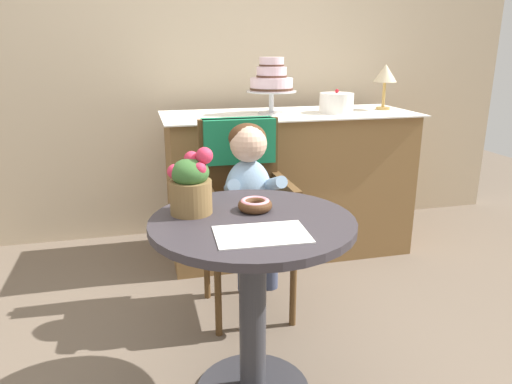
{
  "coord_description": "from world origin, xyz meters",
  "views": [
    {
      "loc": [
        -0.37,
        -1.52,
        1.29
      ],
      "look_at": [
        0.05,
        0.15,
        0.77
      ],
      "focal_mm": 33.72,
      "sensor_mm": 36.0,
      "label": 1
    }
  ],
  "objects_px": {
    "round_layer_cake": "(336,103)",
    "wicker_chair": "(243,185)",
    "seated_child": "(250,186)",
    "tiered_cake_stand": "(271,81)",
    "table_lamp": "(385,75)",
    "cafe_table": "(253,274)",
    "donut_front": "(255,204)",
    "flower_vase": "(191,183)"
  },
  "relations": [
    {
      "from": "round_layer_cake",
      "to": "wicker_chair",
      "type": "bearing_deg",
      "value": -142.1
    },
    {
      "from": "seated_child",
      "to": "tiered_cake_stand",
      "type": "distance_m",
      "value": 0.92
    },
    {
      "from": "table_lamp",
      "to": "cafe_table",
      "type": "bearing_deg",
      "value": -132.02
    },
    {
      "from": "seated_child",
      "to": "table_lamp",
      "type": "height_order",
      "value": "table_lamp"
    },
    {
      "from": "seated_child",
      "to": "donut_front",
      "type": "bearing_deg",
      "value": -100.99
    },
    {
      "from": "flower_vase",
      "to": "table_lamp",
      "type": "bearing_deg",
      "value": 40.98
    },
    {
      "from": "seated_child",
      "to": "round_layer_cake",
      "type": "relative_size",
      "value": 3.48
    },
    {
      "from": "wicker_chair",
      "to": "flower_vase",
      "type": "relative_size",
      "value": 3.98
    },
    {
      "from": "seated_child",
      "to": "donut_front",
      "type": "height_order",
      "value": "seated_child"
    },
    {
      "from": "flower_vase",
      "to": "round_layer_cake",
      "type": "bearing_deg",
      "value": 47.81
    },
    {
      "from": "cafe_table",
      "to": "flower_vase",
      "type": "bearing_deg",
      "value": 149.43
    },
    {
      "from": "seated_child",
      "to": "cafe_table",
      "type": "bearing_deg",
      "value": -102.39
    },
    {
      "from": "tiered_cake_stand",
      "to": "cafe_table",
      "type": "bearing_deg",
      "value": -108.4
    },
    {
      "from": "cafe_table",
      "to": "wicker_chair",
      "type": "xyz_separation_m",
      "value": [
        0.12,
        0.7,
        0.13
      ]
    },
    {
      "from": "cafe_table",
      "to": "round_layer_cake",
      "type": "xyz_separation_m",
      "value": [
        0.84,
        1.26,
        0.45
      ]
    },
    {
      "from": "seated_child",
      "to": "table_lamp",
      "type": "bearing_deg",
      "value": 36.02
    },
    {
      "from": "seated_child",
      "to": "tiered_cake_stand",
      "type": "relative_size",
      "value": 2.19
    },
    {
      "from": "tiered_cake_stand",
      "to": "round_layer_cake",
      "type": "height_order",
      "value": "tiered_cake_stand"
    },
    {
      "from": "flower_vase",
      "to": "round_layer_cake",
      "type": "height_order",
      "value": "round_layer_cake"
    },
    {
      "from": "cafe_table",
      "to": "table_lamp",
      "type": "height_order",
      "value": "table_lamp"
    },
    {
      "from": "donut_front",
      "to": "table_lamp",
      "type": "xyz_separation_m",
      "value": [
        1.16,
        1.23,
        0.37
      ]
    },
    {
      "from": "donut_front",
      "to": "round_layer_cake",
      "type": "height_order",
      "value": "round_layer_cake"
    },
    {
      "from": "wicker_chair",
      "to": "table_lamp",
      "type": "bearing_deg",
      "value": 32.13
    },
    {
      "from": "round_layer_cake",
      "to": "table_lamp",
      "type": "relative_size",
      "value": 0.73
    },
    {
      "from": "wicker_chair",
      "to": "tiered_cake_stand",
      "type": "relative_size",
      "value": 2.87
    },
    {
      "from": "round_layer_cake",
      "to": "flower_vase",
      "type": "bearing_deg",
      "value": -132.19
    },
    {
      "from": "donut_front",
      "to": "flower_vase",
      "type": "relative_size",
      "value": 0.52
    },
    {
      "from": "tiered_cake_stand",
      "to": "round_layer_cake",
      "type": "relative_size",
      "value": 1.59
    },
    {
      "from": "seated_child",
      "to": "donut_front",
      "type": "xyz_separation_m",
      "value": [
        -0.09,
        -0.45,
        0.06
      ]
    },
    {
      "from": "cafe_table",
      "to": "donut_front",
      "type": "distance_m",
      "value": 0.25
    },
    {
      "from": "flower_vase",
      "to": "table_lamp",
      "type": "height_order",
      "value": "table_lamp"
    },
    {
      "from": "wicker_chair",
      "to": "seated_child",
      "type": "xyz_separation_m",
      "value": [
        -0.0,
        -0.16,
        0.04
      ]
    },
    {
      "from": "cafe_table",
      "to": "tiered_cake_stand",
      "type": "height_order",
      "value": "tiered_cake_stand"
    },
    {
      "from": "wicker_chair",
      "to": "seated_child",
      "type": "distance_m",
      "value": 0.16
    },
    {
      "from": "cafe_table",
      "to": "tiered_cake_stand",
      "type": "xyz_separation_m",
      "value": [
        0.43,
        1.3,
        0.59
      ]
    },
    {
      "from": "flower_vase",
      "to": "table_lamp",
      "type": "xyz_separation_m",
      "value": [
        1.39,
        1.2,
        0.29
      ]
    },
    {
      "from": "donut_front",
      "to": "table_lamp",
      "type": "bearing_deg",
      "value": 46.78
    },
    {
      "from": "cafe_table",
      "to": "donut_front",
      "type": "height_order",
      "value": "donut_front"
    },
    {
      "from": "tiered_cake_stand",
      "to": "table_lamp",
      "type": "xyz_separation_m",
      "value": [
        0.76,
        0.02,
        0.02
      ]
    },
    {
      "from": "seated_child",
      "to": "round_layer_cake",
      "type": "height_order",
      "value": "round_layer_cake"
    },
    {
      "from": "cafe_table",
      "to": "table_lamp",
      "type": "xyz_separation_m",
      "value": [
        1.19,
        1.32,
        0.61
      ]
    },
    {
      "from": "round_layer_cake",
      "to": "table_lamp",
      "type": "xyz_separation_m",
      "value": [
        0.35,
        0.06,
        0.16
      ]
    }
  ]
}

